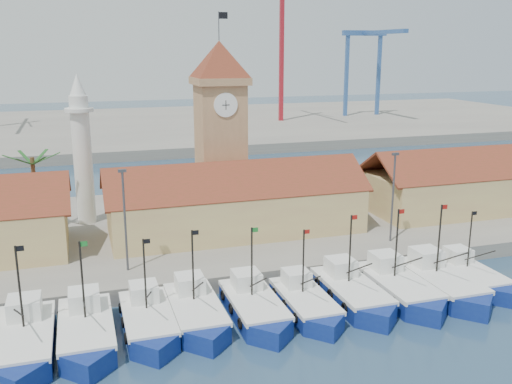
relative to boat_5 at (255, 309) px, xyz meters
name	(u,v)px	position (x,y,z in m)	size (l,w,h in m)	color
ground	(307,328)	(3.22, -2.66, -0.78)	(400.00, 400.00, 0.00)	navy
quay	(226,226)	(3.22, 21.34, -0.03)	(140.00, 32.00, 1.50)	gray
terminal	(141,127)	(3.22, 107.34, 0.22)	(240.00, 80.00, 2.00)	gray
boat_1	(24,345)	(-16.65, -0.53, 0.05)	(3.87, 10.61, 8.03)	navy
boat_2	(87,334)	(-12.56, -0.22, 0.03)	(3.77, 10.32, 7.81)	navy
boat_3	(149,323)	(-8.16, 0.23, -0.02)	(3.56, 9.75, 7.38)	navy
boat_4	(197,314)	(-4.51, 0.55, 0.01)	(3.66, 10.03, 7.59)	navy
boat_5	(255,309)	(0.00, 0.00, 0.00)	(3.63, 9.96, 7.53)	navy
boat_6	(307,305)	(4.11, -0.40, -0.05)	(3.42, 9.36, 7.09)	navy
boat_7	(354,295)	(8.43, 0.04, 0.02)	(3.75, 10.26, 7.77)	navy
boat_8	(400,290)	(12.59, -0.21, 0.05)	(3.85, 10.54, 7.98)	navy
boat_9	(443,285)	(16.54, -0.48, 0.06)	(3.91, 10.72, 8.11)	navy
boat_10	(473,278)	(20.20, 0.32, -0.06)	(3.36, 9.21, 6.97)	navy
hall_center	(235,208)	(3.22, 17.34, 3.21)	(27.04, 10.13, 7.61)	tan
hall_right	(488,187)	(35.22, 17.34, 3.21)	(31.20, 10.13, 7.61)	tan
clock_tower	(220,126)	(3.22, 23.34, 11.18)	(5.80, 5.80, 22.70)	tan
minaret	(82,149)	(-11.78, 25.34, 8.95)	(3.00, 3.00, 16.30)	silver
palm_tree	(35,188)	(-16.78, 23.34, 5.47)	(5.60, 5.03, 8.39)	brown
lamp_posts	(263,204)	(3.72, 9.34, 5.70)	(80.70, 0.25, 9.03)	#3F3F44
crane_red_right	(283,32)	(39.18, 101.15, 23.64)	(1.00, 30.95, 40.65)	#A41924
gantry	(370,50)	(65.22, 103.99, 19.26)	(13.00, 22.00, 23.20)	#325A9A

